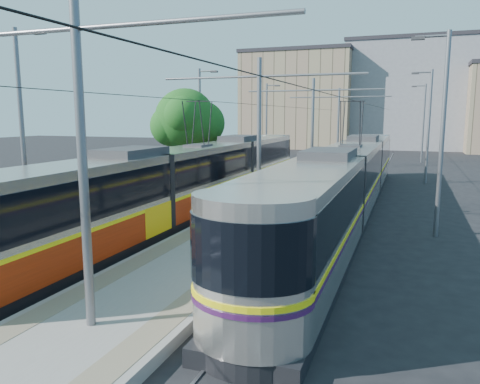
% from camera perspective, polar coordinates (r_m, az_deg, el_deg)
% --- Properties ---
extents(ground, '(160.00, 160.00, 0.00)m').
position_cam_1_polar(ground, '(14.34, -7.69, -10.38)').
color(ground, black).
rests_on(ground, ground).
extents(platform, '(4.00, 50.00, 0.30)m').
position_cam_1_polar(platform, '(29.98, 7.52, 0.27)').
color(platform, gray).
rests_on(platform, ground).
extents(tactile_strip_left, '(0.70, 50.00, 0.01)m').
position_cam_1_polar(tactile_strip_left, '(30.29, 4.85, 0.70)').
color(tactile_strip_left, gray).
rests_on(tactile_strip_left, platform).
extents(tactile_strip_right, '(0.70, 50.00, 0.01)m').
position_cam_1_polar(tactile_strip_right, '(29.68, 10.26, 0.41)').
color(tactile_strip_right, gray).
rests_on(tactile_strip_right, platform).
extents(rails, '(8.71, 70.00, 0.03)m').
position_cam_1_polar(rails, '(30.00, 7.51, 0.01)').
color(rails, gray).
rests_on(rails, ground).
extents(track_arrow, '(1.20, 5.00, 0.01)m').
position_cam_1_polar(track_arrow, '(14.20, -26.91, -11.52)').
color(track_arrow, silver).
rests_on(track_arrow, ground).
extents(tram_left, '(2.43, 29.92, 5.50)m').
position_cam_1_polar(tram_left, '(23.64, -5.09, 1.71)').
color(tram_left, black).
rests_on(tram_left, ground).
extents(tram_right, '(2.43, 32.38, 5.50)m').
position_cam_1_polar(tram_right, '(23.80, 13.21, 1.91)').
color(tram_right, black).
rests_on(tram_right, ground).
extents(catenary, '(9.20, 70.00, 7.00)m').
position_cam_1_polar(catenary, '(26.84, 6.38, 8.62)').
color(catenary, slate).
rests_on(catenary, platform).
extents(street_lamps, '(15.18, 38.22, 8.00)m').
position_cam_1_polar(street_lamps, '(33.54, 9.17, 8.10)').
color(street_lamps, slate).
rests_on(street_lamps, ground).
extents(shelter, '(0.69, 0.99, 2.05)m').
position_cam_1_polar(shelter, '(27.92, 7.15, 2.15)').
color(shelter, black).
rests_on(shelter, platform).
extents(tree, '(4.57, 4.22, 6.64)m').
position_cam_1_polar(tree, '(32.30, -6.09, 8.67)').
color(tree, '#382314').
rests_on(tree, ground).
extents(building_left, '(16.32, 12.24, 14.38)m').
position_cam_1_polar(building_left, '(73.80, 7.31, 11.07)').
color(building_left, gray).
rests_on(building_left, ground).
extents(building_centre, '(18.36, 14.28, 15.67)m').
position_cam_1_polar(building_centre, '(75.99, 20.09, 11.02)').
color(building_centre, gray).
rests_on(building_centre, ground).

